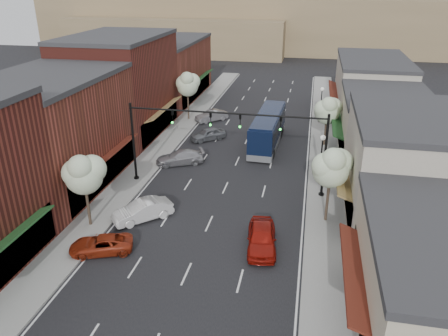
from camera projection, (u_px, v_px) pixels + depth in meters
The scene contains 29 objects.
ground at pixel (202, 238), 29.99m from camera, with size 160.00×160.00×0.00m, color black.
sidewalk_left at pixel (169, 139), 48.09m from camera, with size 2.80×73.00×0.15m, color gray.
sidewalk_right at pixel (325, 150), 45.03m from camera, with size 2.80×73.00×0.15m, color gray.
curb_left at pixel (182, 140), 47.83m from camera, with size 0.25×73.00×0.17m, color gray.
curb_right at pixel (311, 149), 45.28m from camera, with size 0.25×73.00×0.17m, color gray.
bldg_left_midnear at pixel (52, 133), 36.09m from camera, with size 10.14×14.10×9.40m.
bldg_left_midfar at pixel (121, 86), 48.36m from camera, with size 10.14×14.10×10.90m.
bldg_left_far at pixel (167, 70), 63.21m from camera, with size 10.14×18.10×8.40m.
bldg_right_near at pixel (447, 285), 20.93m from camera, with size 9.14×12.10×5.90m.
bldg_right_midnear at pixel (407, 168), 31.30m from camera, with size 9.14×12.10×7.90m.
bldg_right_midfar at pixel (384, 126), 42.37m from camera, with size 9.14×12.10×6.40m.
bldg_right_far at pixel (370, 88), 54.73m from camera, with size 9.14×16.10×7.40m.
hill_far at pixel (290, 23), 108.34m from camera, with size 120.00×30.00×12.00m, color #7A6647.
hill_near at pixel (180, 35), 102.93m from camera, with size 50.00×20.00×8.00m, color #7A6647.
signal_mast_right at pixel (295, 141), 34.28m from camera, with size 8.22×0.46×7.00m.
signal_mast_left at pixel (159, 132), 36.33m from camera, with size 8.22×0.46×7.00m.
tree_right_near at pixel (332, 166), 30.22m from camera, with size 2.85×2.65×5.95m.
tree_right_far at pixel (328, 110), 44.76m from camera, with size 2.85×2.65×5.43m.
tree_left_near at pixel (84, 173), 29.75m from camera, with size 2.85×2.65×5.69m.
tree_left_far at pixel (188, 84), 52.92m from camera, with size 2.85×2.65×6.13m.
lamp_post_near at pixel (322, 151), 36.78m from camera, with size 0.44×0.44×4.44m.
lamp_post_far at pixel (321, 99), 52.48m from camera, with size 0.44×0.44×4.44m.
coach_bus at pixel (268, 128), 46.14m from camera, with size 2.86×11.23×3.41m.
red_hatchback at pixel (262, 238), 28.65m from camera, with size 1.86×4.63×1.58m, color maroon.
parked_car_a at pixel (101, 245), 28.29m from camera, with size 1.87×4.06×1.13m, color maroon.
parked_car_b at pixel (143, 211), 32.06m from camera, with size 1.54×4.43×1.46m, color silver.
parked_car_c at pixel (180, 157), 41.69m from camera, with size 1.87×4.59×1.33m, color #9F9FA4.
parked_car_d at pixel (208, 134), 47.81m from camera, with size 1.61×3.99×1.36m, color slate.
parked_car_e at pixel (212, 116), 54.09m from camera, with size 1.44×4.14×1.36m, color gray.
Camera 1 is at (6.54, -24.70, 16.49)m, focal length 35.00 mm.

